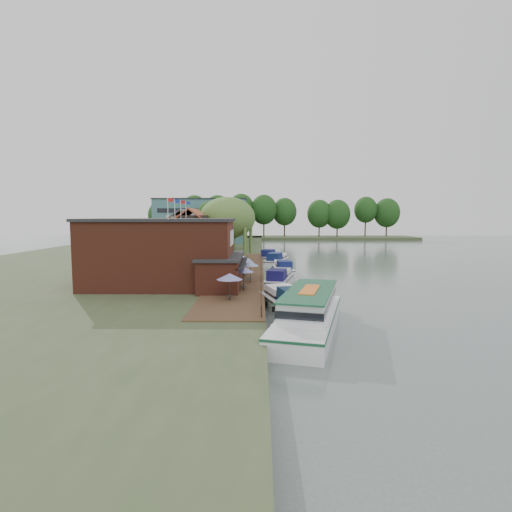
{
  "coord_description": "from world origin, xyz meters",
  "views": [
    {
      "loc": [
        -5.37,
        -42.71,
        8.56
      ],
      "look_at": [
        -6.0,
        12.0,
        3.0
      ],
      "focal_mm": 28.0,
      "sensor_mm": 36.0,
      "label": 1
    }
  ],
  "objects": [
    {
      "name": "cottage_a",
      "position": [
        -15.0,
        14.0,
        5.25
      ],
      "size": [
        8.6,
        7.6,
        8.5
      ],
      "primitive_type": null,
      "color": "black",
      "rests_on": "land_bank"
    },
    {
      "name": "bank_tree_5",
      "position": [
        -14.94,
        93.02,
        6.57
      ],
      "size": [
        6.88,
        6.88,
        11.13
      ],
      "primitive_type": null,
      "color": "#143811",
      "rests_on": "land_bank"
    },
    {
      "name": "umbrella_3",
      "position": [
        -6.52,
        1.77,
        2.29
      ],
      "size": [
        1.94,
        1.94,
        2.38
      ],
      "primitive_type": null,
      "color": "#1B3C95",
      "rests_on": "quay_deck"
    },
    {
      "name": "land_bank",
      "position": [
        -30.0,
        35.0,
        0.5
      ],
      "size": [
        50.0,
        140.0,
        1.0
      ],
      "primitive_type": "cube",
      "color": "#384728",
      "rests_on": "ground"
    },
    {
      "name": "cruiser_1",
      "position": [
        -3.07,
        5.73,
        1.1
      ],
      "size": [
        4.92,
        9.62,
        2.2
      ],
      "primitive_type": null,
      "rotation": [
        0.0,
        0.0,
        -0.22
      ],
      "color": "silver",
      "rests_on": "ground"
    },
    {
      "name": "quay_rail",
      "position": [
        -5.3,
        10.5,
        1.5
      ],
      "size": [
        0.2,
        49.0,
        1.0
      ],
      "primitive_type": null,
      "color": "black",
      "rests_on": "land_bank"
    },
    {
      "name": "bank_tree_0",
      "position": [
        -12.69,
        43.8,
        6.6
      ],
      "size": [
        7.98,
        7.98,
        11.2
      ],
      "primitive_type": null,
      "color": "#143811",
      "rests_on": "land_bank"
    },
    {
      "name": "pub",
      "position": [
        -14.0,
        -1.0,
        4.65
      ],
      "size": [
        20.0,
        11.0,
        7.3
      ],
      "primitive_type": null,
      "color": "maroon",
      "rests_on": "land_bank"
    },
    {
      "name": "cruiser_3",
      "position": [
        -2.51,
        25.96,
        1.14
      ],
      "size": [
        5.62,
        9.99,
        2.29
      ],
      "primitive_type": null,
      "rotation": [
        0.0,
        0.0,
        -0.28
      ],
      "color": "white",
      "rests_on": "ground"
    },
    {
      "name": "swan",
      "position": [
        -4.5,
        -13.22,
        0.22
      ],
      "size": [
        0.44,
        0.44,
        0.44
      ],
      "primitive_type": "sphere",
      "color": "white",
      "rests_on": "ground"
    },
    {
      "name": "umbrella_1",
      "position": [
        -7.08,
        -3.12,
        2.29
      ],
      "size": [
        2.15,
        2.15,
        2.38
      ],
      "primitive_type": null,
      "color": "navy",
      "rests_on": "quay_deck"
    },
    {
      "name": "quay_deck",
      "position": [
        -8.0,
        10.0,
        1.05
      ],
      "size": [
        6.0,
        50.0,
        0.1
      ],
      "primitive_type": "cube",
      "color": "#47301E",
      "rests_on": "land_bank"
    },
    {
      "name": "cottage_c",
      "position": [
        -14.0,
        33.0,
        5.25
      ],
      "size": [
        7.6,
        7.6,
        8.5
      ],
      "primitive_type": null,
      "color": "black",
      "rests_on": "land_bank"
    },
    {
      "name": "umbrella_5",
      "position": [
        -7.56,
        7.47,
        2.29
      ],
      "size": [
        2.11,
        2.11,
        2.38
      ],
      "primitive_type": null,
      "color": "#1A4093",
      "rests_on": "quay_deck"
    },
    {
      "name": "willow",
      "position": [
        -10.5,
        19.0,
        6.21
      ],
      "size": [
        8.6,
        8.6,
        10.43
      ],
      "primitive_type": null,
      "color": "#476B2D",
      "rests_on": "land_bank"
    },
    {
      "name": "bank_tree_2",
      "position": [
        -18.03,
        57.83,
        6.62
      ],
      "size": [
        6.88,
        6.88,
        11.24
      ],
      "primitive_type": null,
      "color": "#143811",
      "rests_on": "land_bank"
    },
    {
      "name": "umbrella_2",
      "position": [
        -7.97,
        -1.5,
        2.29
      ],
      "size": [
        2.26,
        2.26,
        2.38
      ],
      "primitive_type": null,
      "color": "navy",
      "rests_on": "quay_deck"
    },
    {
      "name": "umbrella_4",
      "position": [
        -7.36,
        5.55,
        2.29
      ],
      "size": [
        2.38,
        2.38,
        2.38
      ],
      "primitive_type": null,
      "color": "navy",
      "rests_on": "quay_deck"
    },
    {
      "name": "tour_boat",
      "position": [
        -1.83,
        -13.74,
        1.54
      ],
      "size": [
        7.43,
        14.65,
        3.08
      ],
      "primitive_type": null,
      "rotation": [
        0.0,
        0.0,
        -0.26
      ],
      "color": "silver",
      "rests_on": "ground"
    },
    {
      "name": "cottage_b",
      "position": [
        -18.0,
        24.0,
        5.25
      ],
      "size": [
        9.6,
        8.6,
        8.5
      ],
      "primitive_type": null,
      "color": "beige",
      "rests_on": "land_bank"
    },
    {
      "name": "cruiser_4",
      "position": [
        -3.51,
        32.38,
        1.14
      ],
      "size": [
        5.51,
        9.97,
        2.29
      ],
      "primitive_type": null,
      "rotation": [
        0.0,
        0.0,
        -0.27
      ],
      "color": "white",
      "rests_on": "ground"
    },
    {
      "name": "hotel_block",
      "position": [
        -22.0,
        70.0,
        7.15
      ],
      "size": [
        25.4,
        12.4,
        12.3
      ],
      "primitive_type": null,
      "color": "#38666B",
      "rests_on": "land_bank"
    },
    {
      "name": "cruiser_0",
      "position": [
        -3.01,
        -7.87,
        1.21
      ],
      "size": [
        5.75,
        10.49,
        2.43
      ],
      "primitive_type": null,
      "rotation": [
        0.0,
        0.0,
        0.27
      ],
      "color": "silver",
      "rests_on": "ground"
    },
    {
      "name": "bank_tree_3",
      "position": [
        -11.92,
        77.05,
        6.71
      ],
      "size": [
        7.55,
        7.55,
        11.42
      ],
      "primitive_type": null,
      "color": "#143811",
      "rests_on": "land_bank"
    },
    {
      "name": "ground",
      "position": [
        0.0,
        0.0,
        0.0
      ],
      "size": [
        260.0,
        260.0,
        0.0
      ],
      "primitive_type": "plane",
      "color": "#515E5A",
      "rests_on": "ground"
    },
    {
      "name": "cruiser_2",
      "position": [
        -2.07,
        15.51,
        1.07
      ],
      "size": [
        3.51,
        9.16,
        2.14
      ],
      "primitive_type": null,
      "rotation": [
        0.0,
        0.0,
        0.07
      ],
      "color": "white",
      "rests_on": "ground"
    },
    {
      "name": "umbrella_0",
      "position": [
        -8.1,
        -7.9,
        2.29
      ],
      "size": [
        2.39,
        2.39,
        2.38
      ],
      "primitive_type": null,
      "color": "navy",
      "rests_on": "quay_deck"
    },
    {
      "name": "bank_tree_4",
      "position": [
        -17.1,
        87.33,
        6.11
      ],
      "size": [
        6.38,
        6.38,
        10.21
      ],
      "primitive_type": null,
      "color": "#143811",
      "rests_on": "land_bank"
    },
    {
      "name": "bank_tree_1",
      "position": [
        -14.52,
        48.49,
        6.68
      ],
      "size": [
        7.44,
        7.44,
        11.36
      ],
      "primitive_type": null,
      "color": "#143811",
      "rests_on": "land_bank"
    }
  ]
}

